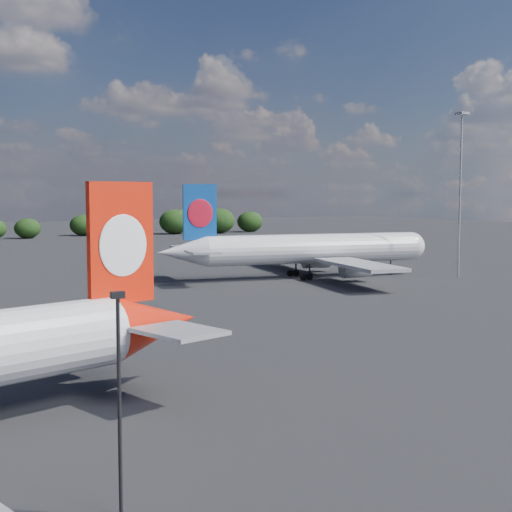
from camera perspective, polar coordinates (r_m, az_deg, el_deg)
name	(u,v)px	position (r m, az deg, el deg)	size (l,w,h in m)	color
china_southern_airliner	(304,250)	(111.20, 3.88, 0.50)	(44.58, 42.53, 14.56)	silver
apron_lamp_post	(119,390)	(29.59, -10.90, -10.48)	(0.55, 0.30, 9.25)	black
floodlight_mast_near	(461,174)	(116.47, 16.05, 6.36)	(1.60, 1.60, 25.74)	#979A9F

